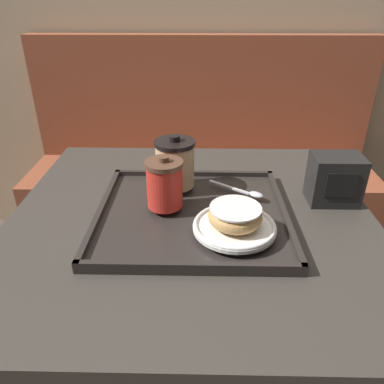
% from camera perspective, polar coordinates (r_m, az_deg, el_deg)
% --- Properties ---
extents(booth_bench, '(1.55, 0.44, 1.00)m').
position_cam_1_polar(booth_bench, '(1.80, 1.40, 0.20)').
color(booth_bench, brown).
rests_on(booth_bench, ground_plane).
extents(cafe_table, '(0.82, 0.80, 0.72)m').
position_cam_1_polar(cafe_table, '(0.95, -0.00, -12.82)').
color(cafe_table, '#38332D').
rests_on(cafe_table, ground_plane).
extents(serving_tray, '(0.41, 0.39, 0.02)m').
position_cam_1_polar(serving_tray, '(0.83, 0.00, -3.44)').
color(serving_tray, '#282321').
rests_on(serving_tray, cafe_table).
extents(coffee_cup_front, '(0.08, 0.08, 0.12)m').
position_cam_1_polar(coffee_cup_front, '(0.81, -4.23, 1.18)').
color(coffee_cup_front, red).
rests_on(coffee_cup_front, serving_tray).
extents(coffee_cup_rear, '(0.10, 0.10, 0.13)m').
position_cam_1_polar(coffee_cup_rear, '(0.89, -2.59, 4.43)').
color(coffee_cup_rear, '#E0B784').
rests_on(coffee_cup_rear, serving_tray).
extents(plate_with_chocolate_donut, '(0.17, 0.17, 0.01)m').
position_cam_1_polar(plate_with_chocolate_donut, '(0.75, 6.49, -5.20)').
color(plate_with_chocolate_donut, white).
rests_on(plate_with_chocolate_donut, serving_tray).
extents(donut_chocolate_glazed, '(0.11, 0.11, 0.04)m').
position_cam_1_polar(donut_chocolate_glazed, '(0.74, 6.60, -3.54)').
color(donut_chocolate_glazed, tan).
rests_on(donut_chocolate_glazed, plate_with_chocolate_donut).
extents(spoon, '(0.13, 0.10, 0.01)m').
position_cam_1_polar(spoon, '(0.88, 8.50, -0.05)').
color(spoon, silver).
rests_on(spoon, serving_tray).
extents(napkin_dispenser, '(0.11, 0.09, 0.12)m').
position_cam_1_polar(napkin_dispenser, '(0.93, 20.93, 1.83)').
color(napkin_dispenser, black).
rests_on(napkin_dispenser, cafe_table).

